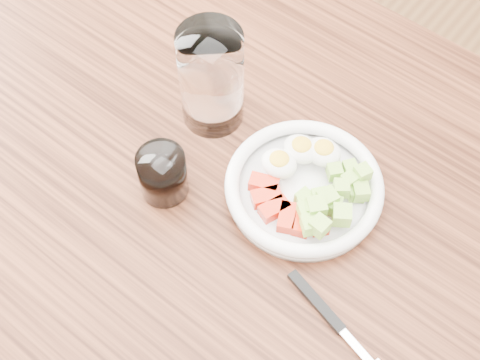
% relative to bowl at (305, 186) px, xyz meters
% --- Properties ---
extents(dining_table, '(1.50, 0.90, 0.77)m').
position_rel_bowl_xyz_m(dining_table, '(-0.06, -0.06, -0.12)').
color(dining_table, brown).
rests_on(dining_table, ground).
extents(bowl, '(0.22, 0.22, 0.06)m').
position_rel_bowl_xyz_m(bowl, '(0.00, 0.00, 0.00)').
color(bowl, white).
rests_on(bowl, dining_table).
extents(fork, '(0.20, 0.06, 0.01)m').
position_rel_bowl_xyz_m(fork, '(0.13, -0.13, -0.02)').
color(fork, black).
rests_on(fork, dining_table).
extents(water_glass, '(0.09, 0.09, 0.17)m').
position_rel_bowl_xyz_m(water_glass, '(-0.19, 0.03, 0.06)').
color(water_glass, white).
rests_on(water_glass, dining_table).
extents(coffee_glass, '(0.07, 0.07, 0.08)m').
position_rel_bowl_xyz_m(coffee_glass, '(-0.16, -0.12, 0.02)').
color(coffee_glass, white).
rests_on(coffee_glass, dining_table).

